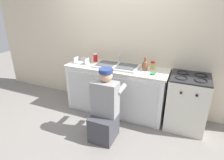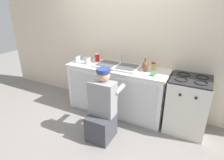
{
  "view_description": "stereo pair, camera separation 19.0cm",
  "coord_description": "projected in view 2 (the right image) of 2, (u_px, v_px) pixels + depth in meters",
  "views": [
    {
      "loc": [
        1.17,
        -2.63,
        1.96
      ],
      "look_at": [
        0.0,
        0.1,
        0.71
      ],
      "focal_mm": 30.0,
      "sensor_mm": 36.0,
      "label": 1
    },
    {
      "loc": [
        1.34,
        -2.55,
        1.96
      ],
      "look_at": [
        0.0,
        0.1,
        0.71
      ],
      "focal_mm": 30.0,
      "sensor_mm": 36.0,
      "label": 2
    }
  ],
  "objects": [
    {
      "name": "back_wall",
      "position": [
        125.0,
        43.0,
        3.47
      ],
      "size": [
        6.0,
        0.1,
        2.5
      ],
      "primitive_type": "cube",
      "color": "beige",
      "rests_on": "ground_plane"
    },
    {
      "name": "dish_rack_tray",
      "position": [
        84.0,
        61.0,
        3.56
      ],
      "size": [
        0.28,
        0.22,
        0.11
      ],
      "color": "#B2B7BC",
      "rests_on": "countertop"
    },
    {
      "name": "soda_cup_red",
      "position": [
        97.0,
        57.0,
        3.61
      ],
      "size": [
        0.08,
        0.08,
        0.15
      ],
      "color": "red",
      "rests_on": "countertop"
    },
    {
      "name": "condiment_jar",
      "position": [
        153.0,
        66.0,
        3.15
      ],
      "size": [
        0.07,
        0.07,
        0.13
      ],
      "color": "#DBB760",
      "rests_on": "countertop"
    },
    {
      "name": "plumber_person",
      "position": [
        102.0,
        111.0,
        2.79
      ],
      "size": [
        0.42,
        0.61,
        1.1
      ],
      "color": "#3F3F47",
      "rests_on": "ground_plane"
    },
    {
      "name": "counter_cabinet",
      "position": [
        117.0,
        90.0,
        3.49
      ],
      "size": [
        1.79,
        0.62,
        0.86
      ],
      "color": "white",
      "rests_on": "ground_plane"
    },
    {
      "name": "countertop",
      "position": [
        117.0,
        68.0,
        3.32
      ],
      "size": [
        1.83,
        0.62,
        0.03
      ],
      "primitive_type": "cube",
      "color": "beige",
      "rests_on": "counter_cabinet"
    },
    {
      "name": "sink_double_basin",
      "position": [
        117.0,
        66.0,
        3.31
      ],
      "size": [
        0.8,
        0.44,
        0.19
      ],
      "color": "silver",
      "rests_on": "countertop"
    },
    {
      "name": "cell_phone",
      "position": [
        153.0,
        74.0,
        2.96
      ],
      "size": [
        0.07,
        0.14,
        0.01
      ],
      "color": "black",
      "rests_on": "countertop"
    },
    {
      "name": "ground_plane",
      "position": [
        110.0,
        118.0,
        3.42
      ],
      "size": [
        12.0,
        12.0,
        0.0
      ],
      "primitive_type": "plane",
      "color": "gray"
    },
    {
      "name": "stove_range",
      "position": [
        187.0,
        104.0,
        2.97
      ],
      "size": [
        0.6,
        0.62,
        0.91
      ],
      "color": "silver",
      "rests_on": "ground_plane"
    },
    {
      "name": "vase_decorative",
      "position": [
        145.0,
        66.0,
        3.08
      ],
      "size": [
        0.1,
        0.1,
        0.23
      ],
      "color": "brown",
      "rests_on": "countertop"
    }
  ]
}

